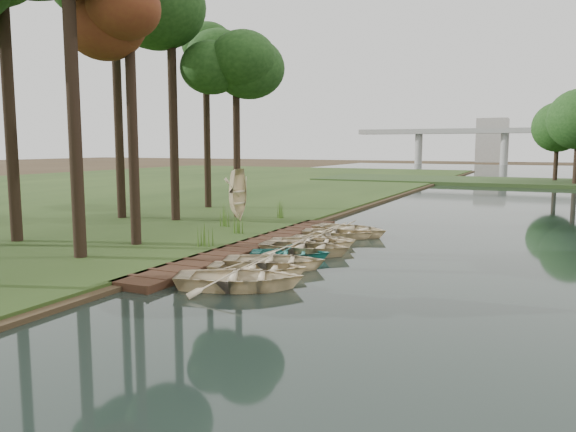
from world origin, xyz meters
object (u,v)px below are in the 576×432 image
at_px(rowboat_0, 240,275).
at_px(rowboat_1, 258,265).
at_px(boardwalk, 253,246).
at_px(stored_rowboat, 239,216).
at_px(rowboat_2, 275,259).

xyz_separation_m(rowboat_0, rowboat_1, (-0.30, 1.78, -0.06)).
height_order(boardwalk, stored_rowboat, stored_rowboat).
height_order(boardwalk, rowboat_2, rowboat_2).
height_order(rowboat_1, rowboat_2, rowboat_2).
distance_m(rowboat_0, rowboat_2, 2.95).
xyz_separation_m(rowboat_0, rowboat_2, (-0.24, 2.94, -0.04)).
bearing_deg(rowboat_1, rowboat_0, 173.70).
bearing_deg(stored_rowboat, rowboat_0, -144.71).
xyz_separation_m(rowboat_1, stored_rowboat, (-6.67, 10.25, 0.20)).
distance_m(boardwalk, rowboat_2, 4.19).
height_order(boardwalk, rowboat_0, rowboat_0).
height_order(rowboat_0, rowboat_2, rowboat_0).
distance_m(rowboat_1, rowboat_2, 1.16).
height_order(rowboat_1, stored_rowboat, stored_rowboat).
bearing_deg(rowboat_0, stored_rowboat, 7.51).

